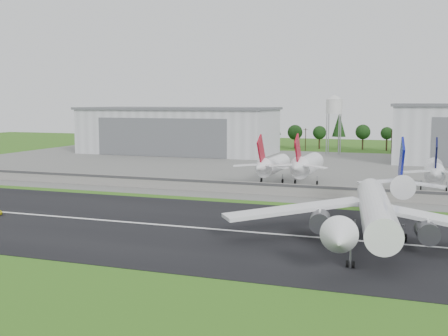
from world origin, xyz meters
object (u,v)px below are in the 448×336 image
at_px(parked_jet_red_a, 271,165).
at_px(parked_jet_navy, 434,171).
at_px(parked_jet_red_b, 305,165).
at_px(main_airliner, 375,217).

bearing_deg(parked_jet_red_a, parked_jet_navy, 0.03).
relative_size(parked_jet_red_a, parked_jet_navy, 1.00).
bearing_deg(parked_jet_navy, parked_jet_red_b, 179.94).
xyz_separation_m(parked_jet_red_a, parked_jet_navy, (48.70, 0.02, 0.12)).
height_order(main_airliner, parked_jet_red_b, main_airliner).
bearing_deg(parked_jet_red_a, parked_jet_red_b, 0.31).
bearing_deg(parked_jet_red_b, parked_jet_navy, -0.06).
bearing_deg(main_airliner, parked_jet_red_b, -75.99).
xyz_separation_m(main_airliner, parked_jet_red_b, (-26.34, 67.02, 1.44)).
bearing_deg(parked_jet_navy, main_airliner, -99.56).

